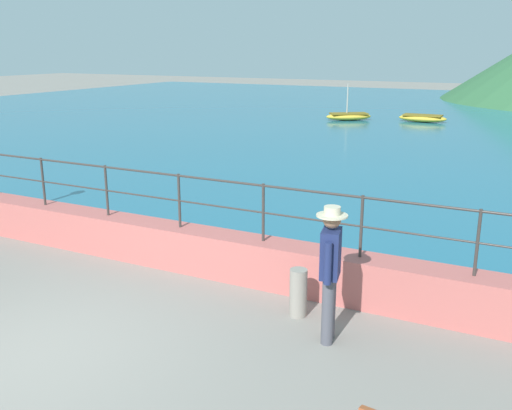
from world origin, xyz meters
TOP-DOWN VIEW (x-y plane):
  - ground_plane at (0.00, 0.00)m, footprint 120.00×120.00m
  - promenade_wall at (0.00, 3.20)m, footprint 20.00×0.56m
  - railing at (0.00, 3.20)m, footprint 18.44×0.04m
  - lake_water at (0.00, 25.84)m, footprint 64.00×44.32m
  - person_walking at (3.07, 1.95)m, footprint 0.38×0.56m
  - bollard at (2.46, 2.41)m, footprint 0.24×0.24m
  - boat_1 at (-3.79, 23.58)m, footprint 2.39×2.07m
  - boat_3 at (-0.32, 24.52)m, footprint 2.30×0.91m

SIDE VIEW (x-z plane):
  - ground_plane at x=0.00m, z-range 0.00..0.00m
  - lake_water at x=0.00m, z-range 0.00..0.06m
  - boat_3 at x=-0.32m, z-range 0.08..0.44m
  - boat_1 at x=-3.79m, z-range -0.63..1.15m
  - bollard at x=2.46m, z-range 0.00..0.68m
  - promenade_wall at x=0.00m, z-range 0.00..0.70m
  - person_walking at x=3.07m, z-range 0.10..1.85m
  - railing at x=0.00m, z-range 0.86..1.76m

